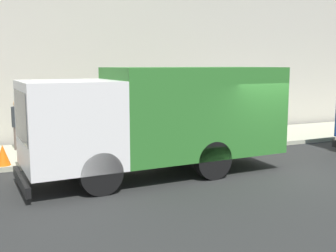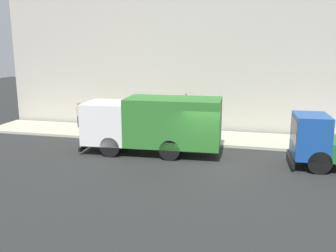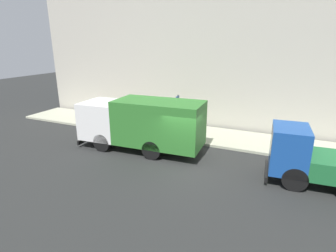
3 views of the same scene
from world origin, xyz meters
name	(u,v)px [view 1 (image 1 of 3)]	position (x,y,z in m)	size (l,w,h in m)	color
ground	(274,172)	(0.00, 0.00, 0.00)	(80.00, 80.00, 0.00)	#272827
sidewalk	(197,141)	(4.71, 0.00, 0.07)	(3.43, 30.00, 0.15)	#B0B197
large_utility_truck	(160,116)	(1.04, 3.04, 1.64)	(2.70, 7.26, 2.93)	white
pedestrian_walking	(17,124)	(5.44, 6.43, 1.03)	(0.50, 0.50, 1.68)	brown
traffic_cone_orange	(3,155)	(3.26, 6.99, 0.45)	(0.42, 0.42, 0.60)	orange
street_sign_post	(169,102)	(3.32, 1.77, 1.76)	(0.44, 0.08, 2.75)	#4C5156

